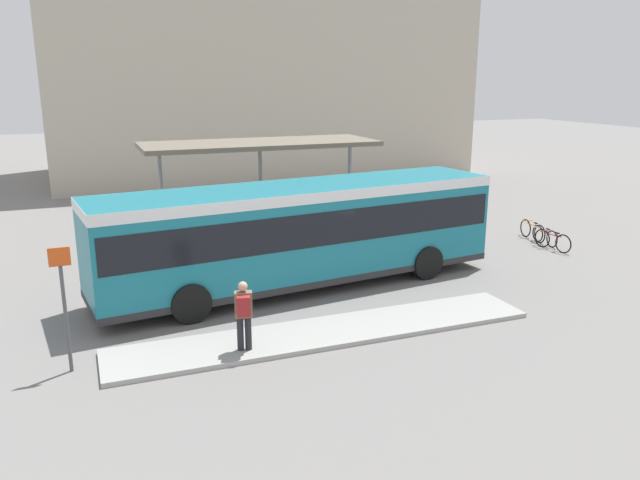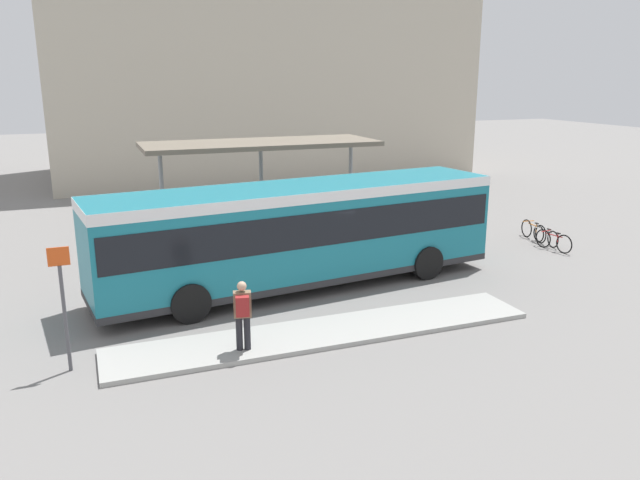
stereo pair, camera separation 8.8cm
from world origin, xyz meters
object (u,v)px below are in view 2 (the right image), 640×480
bicycle_white (546,236)px  platform_sign (64,303)px  potted_planter_near_shelter (288,231)px  city_bus (301,228)px  bicycle_red (553,241)px  bicycle_orange (533,231)px  potted_planter_far_side (174,245)px  pedestrian_waiting (243,312)px

bicycle_white → platform_sign: 17.62m
potted_planter_near_shelter → platform_sign: (-7.59, -7.76, 0.87)m
city_bus → bicycle_red: bearing=-4.2°
bicycle_orange → potted_planter_far_side: potted_planter_far_side is taller
pedestrian_waiting → potted_planter_near_shelter: bearing=-11.9°
bicycle_orange → potted_planter_near_shelter: 9.66m
potted_planter_near_shelter → potted_planter_far_side: potted_planter_near_shelter is taller
pedestrian_waiting → bicycle_white: (13.19, 5.34, -0.73)m
bicycle_orange → bicycle_red: bearing=174.7°
bicycle_white → potted_planter_far_side: bearing=83.8°
bicycle_red → potted_planter_near_shelter: potted_planter_near_shelter is taller
city_bus → bicycle_white: size_ratio=8.23×
bicycle_red → platform_sign: bearing=94.2°
platform_sign → pedestrian_waiting: bearing=-9.3°
city_bus → platform_sign: (-6.61, -3.51, -0.27)m
pedestrian_waiting → bicycle_red: size_ratio=1.01×
city_bus → bicycle_white: 10.50m
city_bus → bicycle_white: city_bus is taller
city_bus → bicycle_red: city_bus is taller
bicycle_white → platform_sign: size_ratio=0.55×
city_bus → potted_planter_far_side: city_bus is taller
pedestrian_waiting → bicycle_orange: 14.58m
bicycle_orange → platform_sign: bearing=114.8°
city_bus → platform_sign: 7.49m
potted_planter_near_shelter → platform_sign: size_ratio=0.48×
bicycle_orange → potted_planter_near_shelter: size_ratio=1.25×
city_bus → bicycle_white: (10.32, 1.22, -1.49)m
city_bus → bicycle_orange: 10.65m
pedestrian_waiting → bicycle_red: 13.72m
bicycle_white → potted_planter_near_shelter: 9.82m
city_bus → bicycle_orange: bearing=3.8°
bicycle_red → potted_planter_far_side: 13.74m
potted_planter_near_shelter → bicycle_red: bearing=-22.7°
bicycle_red → city_bus: bearing=83.5°
bicycle_white → platform_sign: platform_sign is taller
platform_sign → bicycle_orange: bearing=17.9°
platform_sign → bicycle_white: bearing=15.6°
bicycle_white → platform_sign: bearing=110.7°
potted_planter_far_side → platform_sign: (-3.35, -7.45, 0.95)m
city_bus → bicycle_orange: city_bus is taller
bicycle_orange → bicycle_white: bearing=-176.2°
potted_planter_near_shelter → platform_sign: platform_sign is taller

